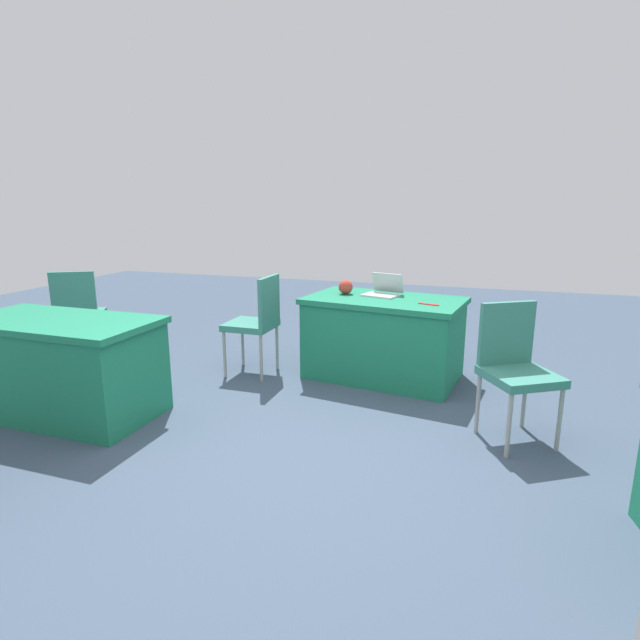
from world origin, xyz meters
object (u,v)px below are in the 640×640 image
object	(u,v)px
table_back_left	(62,367)
chair_tucked_left	(257,318)
chair_tucked_right	(78,309)
laptop_silver	(383,291)
table_foreground	(383,338)
chair_aisle	(515,363)
scissors_red	(429,304)
yarn_ball	(346,287)

from	to	relation	value
table_back_left	chair_tucked_left	bearing A→B (deg)	-128.41
chair_tucked_right	laptop_silver	distance (m)	3.12
table_foreground	chair_tucked_left	world-z (taller)	chair_tucked_left
chair_tucked_left	chair_tucked_right	distance (m)	1.93
table_foreground	table_back_left	xyz separation A→B (m)	(2.22, 1.63, -0.00)
laptop_silver	chair_aisle	bearing A→B (deg)	151.76
laptop_silver	scissors_red	xyz separation A→B (m)	(-0.47, 0.31, -0.04)
table_foreground	chair_tucked_left	xyz separation A→B (m)	(1.17, 0.29, 0.17)
chair_tucked_right	table_foreground	bearing A→B (deg)	-20.62
yarn_ball	table_back_left	bearing A→B (deg)	43.24
chair_aisle	scissors_red	size ratio (longest dim) A/B	5.33
table_foreground	chair_tucked_left	distance (m)	1.22
table_back_left	table_foreground	bearing A→B (deg)	-143.81
table_foreground	chair_tucked_left	size ratio (longest dim) A/B	1.59
yarn_ball	scissors_red	distance (m)	0.87
chair_aisle	table_back_left	bearing A→B (deg)	-20.57
chair_tucked_right	chair_aisle	size ratio (longest dim) A/B	1.01
chair_aisle	yarn_ball	distance (m)	1.87
table_foreground	yarn_ball	distance (m)	0.61
table_foreground	chair_aisle	bearing A→B (deg)	138.38
chair_aisle	scissors_red	bearing A→B (deg)	-80.86
table_foreground	laptop_silver	bearing A→B (deg)	-71.10
laptop_silver	table_back_left	bearing A→B (deg)	54.64
table_back_left	chair_tucked_right	size ratio (longest dim) A/B	1.60
table_foreground	laptop_silver	distance (m)	0.44
table_foreground	chair_aisle	size ratio (longest dim) A/B	1.60
chair_tucked_left	scissors_red	xyz separation A→B (m)	(-1.59, -0.11, 0.22)
chair_tucked_right	table_back_left	bearing A→B (deg)	-82.40
chair_aisle	yarn_ball	world-z (taller)	chair_aisle
chair_tucked_right	chair_aisle	xyz separation A→B (m)	(-4.19, 0.48, -0.01)
scissors_red	laptop_silver	bearing A→B (deg)	163.48
table_foreground	scissors_red	size ratio (longest dim) A/B	8.52
table_foreground	chair_tucked_right	bearing A→B (deg)	9.38
chair_tucked_left	table_back_left	bearing A→B (deg)	141.59
chair_tucked_left	scissors_red	size ratio (longest dim) A/B	5.35
table_foreground	chair_aisle	world-z (taller)	chair_aisle
table_back_left	scissors_red	size ratio (longest dim) A/B	8.58
yarn_ball	scissors_red	bearing A→B (deg)	161.65
chair_aisle	yarn_ball	bearing A→B (deg)	-66.92
table_back_left	chair_tucked_left	xyz separation A→B (m)	(-1.06, -1.33, 0.17)
chair_tucked_left	chair_tucked_right	size ratio (longest dim) A/B	1.00
chair_aisle	laptop_silver	bearing A→B (deg)	-75.50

